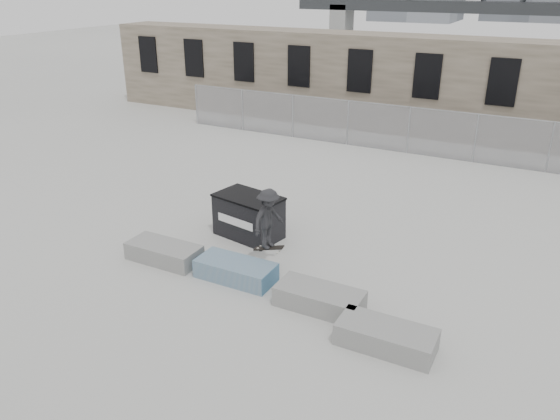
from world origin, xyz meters
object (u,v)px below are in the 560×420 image
Objects in this scene: planter_offset at (386,336)px; skateboarder at (268,219)px; planter_far_left at (164,252)px; dumpster at (249,216)px; planter_center_right at (319,297)px; planter_center_left at (236,270)px.

skateboarder is at bearing 155.70° from planter_offset.
skateboarder is (2.76, 0.79, 1.22)m from planter_far_left.
skateboarder is (1.52, -1.56, 0.84)m from dumpster.
planter_far_left is 1.00× the size of planter_center_right.
dumpster is at bearing 55.76° from skateboarder.
dumpster is at bearing 62.33° from planter_far_left.
dumpster is at bearing 113.00° from planter_center_left.
skateboarder reaches higher than planter_far_left.
planter_offset is 6.08m from dumpster.
planter_center_right is (4.59, -0.14, 0.00)m from planter_far_left.
planter_offset is 0.95× the size of dumpster.
dumpster is at bearing 143.29° from planter_center_right.
planter_center_right is 0.95× the size of dumpster.
skateboarder is (0.55, 0.73, 1.22)m from planter_center_left.
planter_center_left is at bearing 154.47° from skateboarder.
skateboarder is at bearing 16.05° from planter_far_left.
planter_far_left is 0.95× the size of dumpster.
planter_far_left is 2.21m from planter_center_left.
skateboarder is at bearing 52.89° from planter_center_left.
planter_far_left is at bearing -106.83° from dumpster.
dumpster reaches higher than planter_center_right.
planter_center_right is 1.18× the size of skateboarder.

